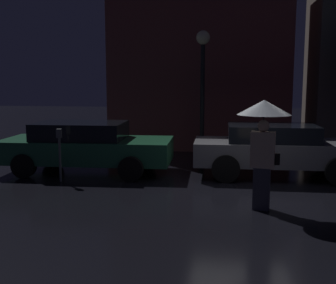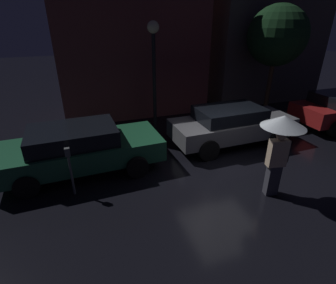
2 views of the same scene
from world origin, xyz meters
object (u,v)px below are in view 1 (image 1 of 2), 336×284
at_px(parked_car_green, 86,146).
at_px(parked_car_grey, 277,149).
at_px(street_lamp_near, 203,67).
at_px(pedestrian_with_umbrella, 264,126).
at_px(parking_meter, 60,149).

relative_size(parked_car_green, parked_car_grey, 1.06).
bearing_deg(street_lamp_near, pedestrian_with_umbrella, -74.59).
relative_size(parked_car_grey, pedestrian_with_umbrella, 2.05).
relative_size(pedestrian_with_umbrella, street_lamp_near, 0.53).
bearing_deg(parking_meter, street_lamp_near, 48.25).
relative_size(parked_car_green, pedestrian_with_umbrella, 2.17).
height_order(parked_car_green, street_lamp_near, street_lamp_near).
bearing_deg(parked_car_grey, parking_meter, -167.58).
height_order(parked_car_green, parked_car_grey, parked_car_green).
relative_size(parking_meter, street_lamp_near, 0.33).
distance_m(parked_car_green, street_lamp_near, 4.55).
height_order(parked_car_grey, parking_meter, parked_car_grey).
relative_size(pedestrian_with_umbrella, parking_meter, 1.62).
bearing_deg(pedestrian_with_umbrella, parking_meter, -8.09).
distance_m(parked_car_grey, pedestrian_with_umbrella, 3.19).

